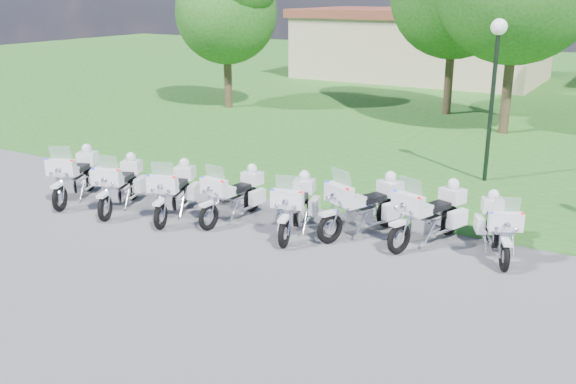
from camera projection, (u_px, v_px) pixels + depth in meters
The scene contains 13 objects.
ground at pixel (241, 246), 13.62m from camera, with size 100.00×100.00×0.00m, color #57575C.
grass_lawn at pixel (516, 87), 35.78m from camera, with size 100.00×48.00×0.01m, color #235A1C.
motorcycle_0 at pixel (76, 174), 16.51m from camera, with size 1.34×2.22×1.58m.
motorcycle_1 at pixel (121, 183), 15.81m from camera, with size 1.25×2.17×1.53m.
motorcycle_2 at pixel (175, 190), 15.28m from camera, with size 1.21×2.18×1.52m.
motorcycle_3 at pixel (234, 194), 15.06m from camera, with size 0.82×2.19×1.47m.
motorcycle_4 at pixel (296, 205), 14.23m from camera, with size 1.10×2.22×1.52m.
motorcycle_5 at pixel (365, 205), 14.14m from camera, with size 1.38×2.24×1.61m.
motorcycle_6 at pixel (430, 213), 13.63m from camera, with size 1.27×2.25×1.58m.
motorcycle_7 at pixel (497, 226), 13.08m from camera, with size 1.22×2.00×1.43m.
lamp_post at pixel (496, 61), 17.28m from camera, with size 0.44×0.44×4.48m.
tree_0 at pixel (226, 3), 28.34m from camera, with size 5.28×4.51×7.04m.
building_west at pixel (421, 44), 38.89m from camera, with size 14.56×8.32×4.10m.
Camera 1 is at (7.29, -10.38, 5.20)m, focal length 40.00 mm.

